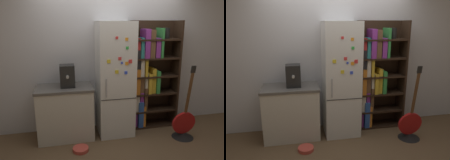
# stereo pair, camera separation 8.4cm
# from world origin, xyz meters

# --- Properties ---
(ground_plane) EXTENTS (16.00, 16.00, 0.00)m
(ground_plane) POSITION_xyz_m (0.00, 0.00, 0.00)
(ground_plane) COLOR brown
(wall_back) EXTENTS (8.00, 0.05, 2.60)m
(wall_back) POSITION_xyz_m (0.00, 0.47, 1.30)
(wall_back) COLOR silver
(wall_back) RESTS_ON ground_plane
(refrigerator) EXTENTS (0.58, 0.59, 1.90)m
(refrigerator) POSITION_xyz_m (-0.00, 0.17, 0.95)
(refrigerator) COLOR white
(refrigerator) RESTS_ON ground_plane
(bookshelf) EXTENTS (0.83, 0.35, 1.91)m
(bookshelf) POSITION_xyz_m (0.65, 0.30, 0.95)
(bookshelf) COLOR black
(bookshelf) RESTS_ON ground_plane
(kitchen_counter) EXTENTS (0.90, 0.58, 0.88)m
(kitchen_counter) POSITION_xyz_m (-0.84, 0.17, 0.44)
(kitchen_counter) COLOR beige
(kitchen_counter) RESTS_ON ground_plane
(espresso_machine) EXTENTS (0.23, 0.29, 0.35)m
(espresso_machine) POSITION_xyz_m (-0.78, 0.17, 1.06)
(espresso_machine) COLOR black
(espresso_machine) RESTS_ON kitchen_counter
(guitar) EXTENTS (0.40, 0.36, 1.25)m
(guitar) POSITION_xyz_m (1.07, -0.29, 0.18)
(guitar) COLOR black
(guitar) RESTS_ON ground_plane
(pet_bowl) EXTENTS (0.24, 0.24, 0.05)m
(pet_bowl) POSITION_xyz_m (-0.64, -0.33, 0.03)
(pet_bowl) COLOR #D84C3F
(pet_bowl) RESTS_ON ground_plane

